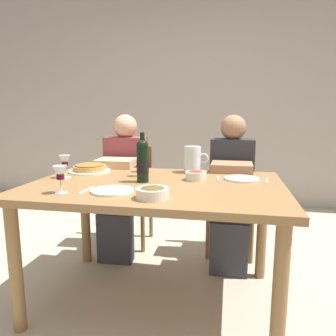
% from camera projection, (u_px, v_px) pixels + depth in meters
% --- Properties ---
extents(ground_plane, '(8.00, 8.00, 0.00)m').
position_uv_depth(ground_plane, '(157.00, 299.00, 2.03)').
color(ground_plane, '#B2A893').
extents(back_wall, '(8.00, 0.10, 2.80)m').
position_uv_depth(back_wall, '(197.00, 95.00, 4.05)').
color(back_wall, '#A3998E').
rests_on(back_wall, ground).
extents(dining_table, '(1.50, 1.00, 0.76)m').
position_uv_depth(dining_table, '(156.00, 198.00, 1.91)').
color(dining_table, olive).
rests_on(dining_table, ground).
extents(wine_bottle, '(0.07, 0.07, 0.30)m').
position_uv_depth(wine_bottle, '(143.00, 161.00, 1.91)').
color(wine_bottle, black).
rests_on(wine_bottle, dining_table).
extents(water_pitcher, '(0.17, 0.12, 0.18)m').
position_uv_depth(water_pitcher, '(193.00, 161.00, 2.22)').
color(water_pitcher, silver).
rests_on(water_pitcher, dining_table).
extents(baked_tart, '(0.29, 0.29, 0.06)m').
position_uv_depth(baked_tart, '(90.00, 168.00, 2.25)').
color(baked_tart, white).
rests_on(baked_tart, dining_table).
extents(salad_bowl, '(0.13, 0.13, 0.06)m').
position_uv_depth(salad_bowl, '(196.00, 175.00, 1.98)').
color(salad_bowl, silver).
rests_on(salad_bowl, dining_table).
extents(olive_bowl, '(0.16, 0.16, 0.06)m').
position_uv_depth(olive_bowl, '(152.00, 192.00, 1.56)').
color(olive_bowl, silver).
rests_on(olive_bowl, dining_table).
extents(wine_glass_left_diner, '(0.06, 0.06, 0.14)m').
position_uv_depth(wine_glass_left_diner, '(144.00, 157.00, 2.25)').
color(wine_glass_left_diner, silver).
rests_on(wine_glass_left_diner, dining_table).
extents(wine_glass_right_diner, '(0.07, 0.07, 0.15)m').
position_uv_depth(wine_glass_right_diner, '(65.00, 162.00, 2.03)').
color(wine_glass_right_diner, silver).
rests_on(wine_glass_right_diner, dining_table).
extents(wine_glass_centre, '(0.07, 0.07, 0.15)m').
position_uv_depth(wine_glass_centre, '(60.00, 174.00, 1.64)').
color(wine_glass_centre, silver).
rests_on(wine_glass_centre, dining_table).
extents(wine_glass_spare, '(0.06, 0.06, 0.15)m').
position_uv_depth(wine_glass_spare, '(141.00, 161.00, 2.09)').
color(wine_glass_spare, silver).
rests_on(wine_glass_spare, dining_table).
extents(dinner_plate_left_setting, '(0.22, 0.22, 0.01)m').
position_uv_depth(dinner_plate_left_setting, '(242.00, 179.00, 1.99)').
color(dinner_plate_left_setting, silver).
rests_on(dinner_plate_left_setting, dining_table).
extents(dinner_plate_right_setting, '(0.23, 0.23, 0.01)m').
position_uv_depth(dinner_plate_right_setting, '(112.00, 191.00, 1.69)').
color(dinner_plate_right_setting, white).
rests_on(dinner_plate_right_setting, dining_table).
extents(fork_left_setting, '(0.03, 0.16, 0.00)m').
position_uv_depth(fork_left_setting, '(218.00, 178.00, 2.02)').
color(fork_left_setting, silver).
rests_on(fork_left_setting, dining_table).
extents(knife_left_setting, '(0.04, 0.18, 0.00)m').
position_uv_depth(knife_left_setting, '(267.00, 180.00, 1.97)').
color(knife_left_setting, silver).
rests_on(knife_left_setting, dining_table).
extents(knife_right_setting, '(0.02, 0.18, 0.00)m').
position_uv_depth(knife_right_setting, '(140.00, 193.00, 1.66)').
color(knife_right_setting, silver).
rests_on(knife_right_setting, dining_table).
extents(spoon_right_setting, '(0.03, 0.16, 0.00)m').
position_uv_depth(spoon_right_setting, '(86.00, 190.00, 1.72)').
color(spoon_right_setting, silver).
rests_on(spoon_right_setting, dining_table).
extents(chair_left, '(0.41, 0.41, 0.87)m').
position_uv_depth(chair_left, '(131.00, 188.00, 2.91)').
color(chair_left, olive).
rests_on(chair_left, ground).
extents(diner_left, '(0.35, 0.51, 1.16)m').
position_uv_depth(diner_left, '(123.00, 180.00, 2.66)').
color(diner_left, '#8E3D42').
rests_on(diner_left, ground).
extents(chair_right, '(0.41, 0.41, 0.87)m').
position_uv_depth(chair_right, '(231.00, 193.00, 2.71)').
color(chair_right, olive).
rests_on(chair_right, ground).
extents(diner_right, '(0.34, 0.50, 1.16)m').
position_uv_depth(diner_right, '(231.00, 186.00, 2.46)').
color(diner_right, '#2D2D33').
rests_on(diner_right, ground).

